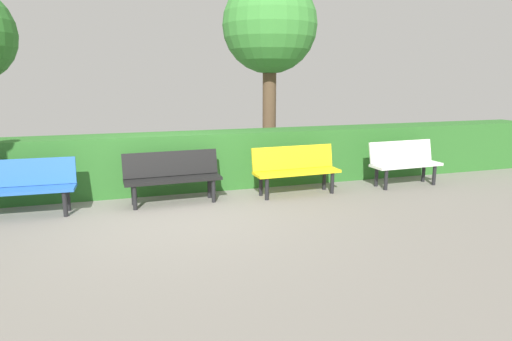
% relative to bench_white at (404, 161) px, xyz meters
% --- Properties ---
extents(ground_plane, '(18.45, 18.45, 0.00)m').
position_rel_bench_white_xyz_m(ground_plane, '(4.49, 0.56, -0.48)').
color(ground_plane, gray).
extents(bench_white, '(1.45, 0.53, 0.86)m').
position_rel_bench_white_xyz_m(bench_white, '(0.00, 0.00, 0.00)').
color(bench_white, white).
rests_on(bench_white, ground_plane).
extents(bench_yellow, '(1.60, 0.52, 0.86)m').
position_rel_bench_white_xyz_m(bench_yellow, '(2.28, -0.03, 0.00)').
color(bench_yellow, yellow).
rests_on(bench_yellow, ground_plane).
extents(bench_black, '(1.61, 0.53, 0.86)m').
position_rel_bench_white_xyz_m(bench_black, '(4.47, -0.11, 0.00)').
color(bench_black, black).
rests_on(bench_black, ground_plane).
extents(bench_blue, '(1.58, 0.51, 0.86)m').
position_rel_bench_white_xyz_m(bench_blue, '(6.75, -0.07, 0.00)').
color(bench_blue, blue).
rests_on(bench_blue, ground_plane).
extents(hedge_row, '(14.45, 0.75, 1.06)m').
position_rel_bench_white_xyz_m(hedge_row, '(3.47, -0.97, 0.05)').
color(hedge_row, '#2D6B28').
rests_on(hedge_row, ground_plane).
extents(tree_near, '(2.14, 2.14, 4.30)m').
position_rel_bench_white_xyz_m(tree_near, '(1.91, -2.56, 2.70)').
color(tree_near, brown).
rests_on(tree_near, ground_plane).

